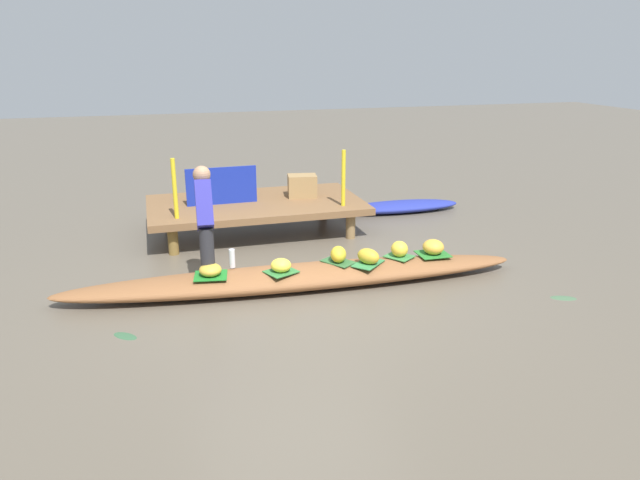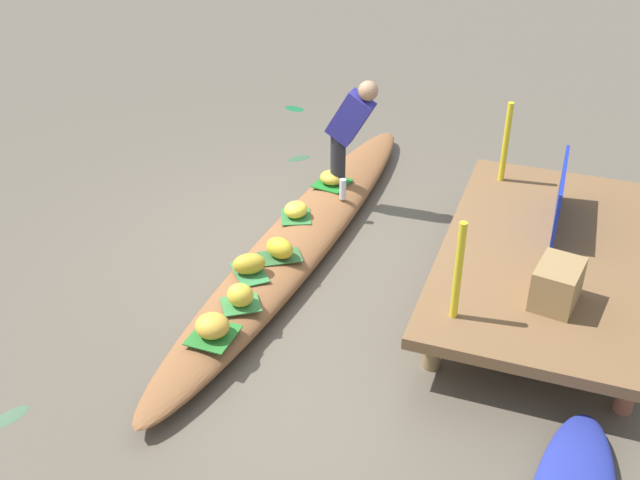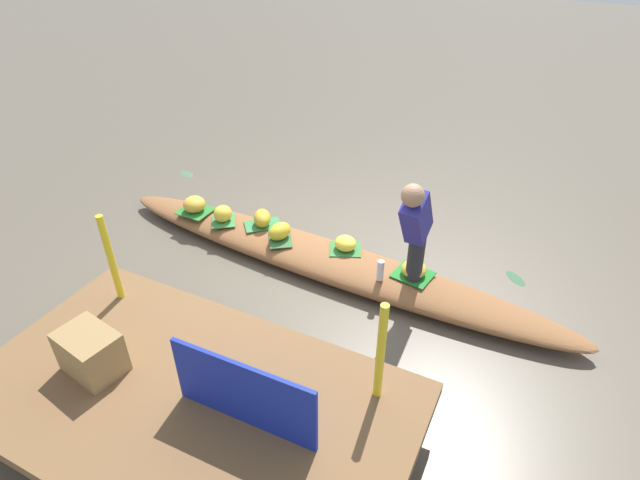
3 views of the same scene
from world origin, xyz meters
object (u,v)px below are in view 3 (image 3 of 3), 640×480
at_px(banana_bunch_3, 345,243).
at_px(vendor_person, 416,226).
at_px(banana_bunch_5, 223,214).
at_px(market_banner, 243,394).
at_px(vendor_boat, 324,259).
at_px(banana_bunch_1, 414,269).
at_px(produce_crate, 91,352).
at_px(banana_bunch_4, 280,231).
at_px(water_bottle, 380,270).
at_px(banana_bunch_2, 194,204).
at_px(banana_bunch_0, 262,218).

xyz_separation_m(banana_bunch_3, vendor_person, (-0.80, 0.28, 0.60)).
relative_size(banana_bunch_5, market_banner, 0.21).
height_order(vendor_boat, banana_bunch_1, banana_bunch_1).
bearing_deg(banana_bunch_1, market_banner, 79.18).
distance_m(vendor_boat, market_banner, 2.46).
xyz_separation_m(banana_bunch_3, market_banner, (-0.35, 2.42, 0.42)).
distance_m(banana_bunch_5, produce_crate, 2.52).
distance_m(banana_bunch_1, banana_bunch_5, 2.30).
height_order(vendor_boat, market_banner, market_banner).
bearing_deg(banana_bunch_4, banana_bunch_5, -2.22).
bearing_deg(banana_bunch_1, vendor_boat, 0.23).
bearing_deg(market_banner, banana_bunch_1, -102.01).
bearing_deg(banana_bunch_5, water_bottle, 173.89).
xyz_separation_m(banana_bunch_4, market_banner, (-1.08, 2.29, 0.40)).
relative_size(banana_bunch_1, banana_bunch_2, 0.96).
relative_size(banana_bunch_3, banana_bunch_5, 1.06).
height_order(banana_bunch_0, water_bottle, water_bottle).
relative_size(vendor_person, market_banner, 1.14).
bearing_deg(produce_crate, water_bottle, -122.83).
distance_m(water_bottle, produce_crate, 2.65).
xyz_separation_m(vendor_boat, banana_bunch_5, (1.31, -0.01, 0.23)).
bearing_deg(water_bottle, produce_crate, 57.17).
distance_m(vendor_boat, produce_crate, 2.58).
relative_size(banana_bunch_3, water_bottle, 1.07).
relative_size(vendor_boat, banana_bunch_3, 23.21).
relative_size(banana_bunch_2, produce_crate, 0.61).
relative_size(vendor_boat, water_bottle, 24.93).
relative_size(banana_bunch_0, banana_bunch_1, 1.11).
bearing_deg(banana_bunch_4, banana_bunch_2, -3.11).
distance_m(banana_bunch_0, banana_bunch_2, 0.90).
bearing_deg(banana_bunch_5, banana_bunch_2, -4.68).
bearing_deg(banana_bunch_3, banana_bunch_2, 1.83).
bearing_deg(banana_bunch_1, vendor_person, 93.01).
relative_size(water_bottle, market_banner, 0.21).
xyz_separation_m(vendor_boat, banana_bunch_3, (-0.20, -0.10, 0.21)).
bearing_deg(banana_bunch_2, banana_bunch_4, 176.89).
distance_m(banana_bunch_2, market_banner, 3.32).
bearing_deg(banana_bunch_2, banana_bunch_5, 175.32).
bearing_deg(produce_crate, banana_bunch_5, -76.27).
xyz_separation_m(banana_bunch_2, water_bottle, (-2.46, 0.25, 0.01)).
relative_size(banana_bunch_3, banana_bunch_4, 0.87).
height_order(banana_bunch_2, water_bottle, water_bottle).
relative_size(vendor_boat, produce_crate, 12.47).
distance_m(banana_bunch_0, vendor_person, 1.97).
distance_m(banana_bunch_0, banana_bunch_5, 0.47).
relative_size(banana_bunch_2, banana_bunch_4, 0.99).
bearing_deg(banana_bunch_1, banana_bunch_3, -7.22).
xyz_separation_m(vendor_boat, produce_crate, (0.71, 2.43, 0.52)).
bearing_deg(banana_bunch_2, water_bottle, 174.15).
relative_size(vendor_person, produce_crate, 2.70).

